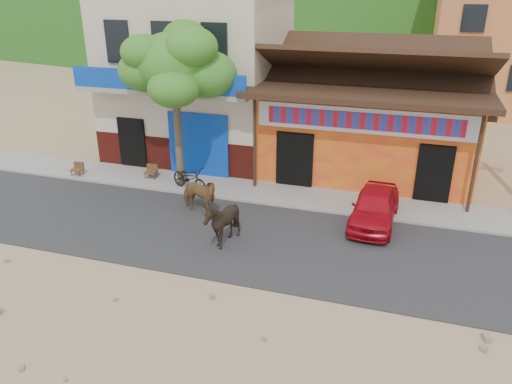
% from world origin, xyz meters
% --- Properties ---
extents(ground, '(120.00, 120.00, 0.00)m').
position_xyz_m(ground, '(0.00, 0.00, 0.00)').
color(ground, '#9E825B').
rests_on(ground, ground).
extents(road, '(60.00, 5.00, 0.04)m').
position_xyz_m(road, '(0.00, 2.50, 0.02)').
color(road, '#28282B').
rests_on(road, ground).
extents(sidewalk, '(60.00, 2.00, 0.12)m').
position_xyz_m(sidewalk, '(0.00, 6.00, 0.06)').
color(sidewalk, gray).
rests_on(sidewalk, ground).
extents(dance_club, '(8.00, 6.00, 3.60)m').
position_xyz_m(dance_club, '(2.00, 10.00, 1.80)').
color(dance_club, orange).
rests_on(dance_club, ground).
extents(cafe_building, '(7.00, 6.00, 7.00)m').
position_xyz_m(cafe_building, '(-5.50, 10.00, 3.50)').
color(cafe_building, beige).
rests_on(cafe_building, ground).
extents(tree, '(3.00, 3.00, 6.00)m').
position_xyz_m(tree, '(-4.60, 5.80, 3.12)').
color(tree, '#2D721E').
rests_on(tree, sidewalk).
extents(cow_tan, '(1.67, 1.05, 1.31)m').
position_xyz_m(cow_tan, '(-2.94, 3.72, 0.70)').
color(cow_tan, brown).
rests_on(cow_tan, road).
extents(cow_dark, '(1.79, 1.75, 1.48)m').
position_xyz_m(cow_dark, '(-1.38, 1.87, 0.78)').
color(cow_dark, black).
rests_on(cow_dark, road).
extents(red_car, '(1.55, 3.49, 1.17)m').
position_xyz_m(red_car, '(2.81, 4.72, 0.62)').
color(red_car, red).
rests_on(red_car, road).
extents(scooter, '(1.87, 1.29, 0.93)m').
position_xyz_m(scooter, '(-4.00, 5.30, 0.59)').
color(scooter, black).
rests_on(scooter, sidewalk).
extents(cafe_chair_left, '(0.47, 0.47, 0.92)m').
position_xyz_m(cafe_chair_left, '(-9.00, 5.39, 0.58)').
color(cafe_chair_left, '#51341B').
rests_on(cafe_chair_left, sidewalk).
extents(cafe_chair_right, '(0.50, 0.50, 0.97)m').
position_xyz_m(cafe_chair_right, '(-6.00, 5.99, 0.60)').
color(cafe_chair_right, '#4F361A').
rests_on(cafe_chair_right, sidewalk).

